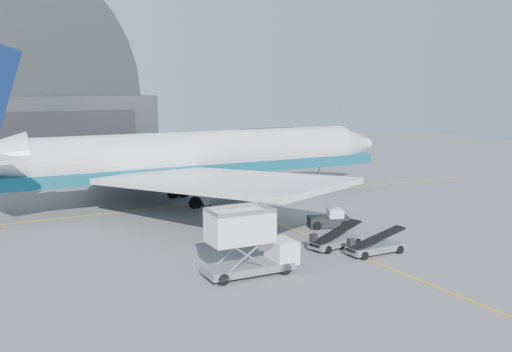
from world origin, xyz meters
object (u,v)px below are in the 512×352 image
belt_loader_a (335,241)px  belt_loader_b (375,247)px  pushback_tug (330,220)px  airliner (188,157)px  catering_truck (247,243)px

belt_loader_a → belt_loader_b: 3.50m
pushback_tug → belt_loader_b: (-2.22, -9.18, -0.06)m
airliner → belt_loader_b: bearing=-79.0°
catering_truck → belt_loader_a: bearing=17.2°
pushback_tug → belt_loader_b: 9.45m
catering_truck → belt_loader_b: catering_truck is taller
catering_truck → pushback_tug: size_ratio=1.55×
airliner → pushback_tug: 19.74m
pushback_tug → belt_loader_a: (-3.96, -6.14, -0.05)m
pushback_tug → belt_loader_b: bearing=-80.2°
airliner → belt_loader_b: (5.24, -26.85, -4.73)m
belt_loader_a → belt_loader_b: bearing=-71.4°
catering_truck → belt_loader_a: catering_truck is taller
catering_truck → pushback_tug: catering_truck is taller
catering_truck → pushback_tug: (13.71, 8.85, -1.69)m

